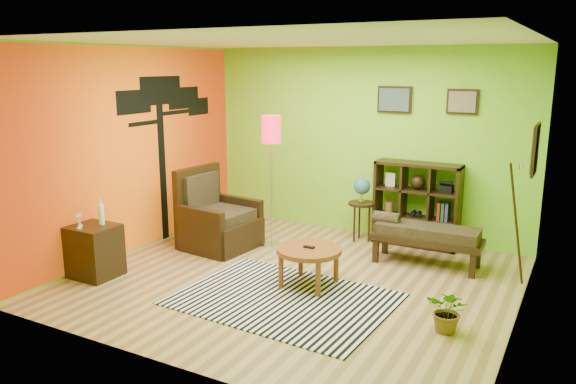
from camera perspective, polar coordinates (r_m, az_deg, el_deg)
The scene contains 11 objects.
ground at distance 6.87m, azimuth 0.59°, elevation -8.91°, with size 5.00×5.00×0.00m, color #AB8651.
room_shell at distance 6.48m, azimuth -0.04°, elevation 6.24°, with size 5.04×4.54×2.82m.
zebra_rug at distance 6.33m, azimuth -0.43°, elevation -10.79°, with size 2.31×1.70×0.01m, color silver.
coffee_table at distance 6.56m, azimuth 2.15°, elevation -6.22°, with size 0.76×0.76×0.49m.
armchair at distance 8.04m, azimuth -7.29°, elevation -3.18°, with size 1.02×1.02×1.12m.
side_cabinet at distance 7.27m, azimuth -19.05°, elevation -5.65°, with size 0.54×0.49×0.96m.
floor_lamp at distance 7.76m, azimuth -1.71°, elevation 5.16°, with size 0.28×0.28×1.86m.
globe_table at distance 8.21m, azimuth 7.50°, elevation -0.14°, with size 0.39×0.39×0.94m.
cube_shelf at distance 8.18m, azimuth 13.03°, elevation -1.24°, with size 1.20×0.35×1.20m.
bench at distance 7.45m, azimuth 13.66°, elevation -4.17°, with size 1.42×0.52×0.64m.
potted_plant at distance 5.77m, azimuth 15.99°, elevation -11.96°, with size 0.40×0.44×0.35m, color #26661E.
Camera 1 is at (2.98, -5.63, 2.55)m, focal length 35.00 mm.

